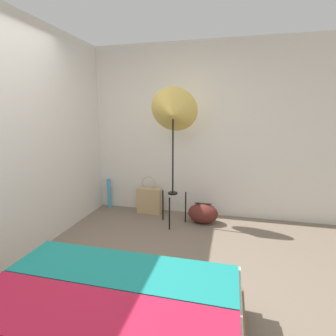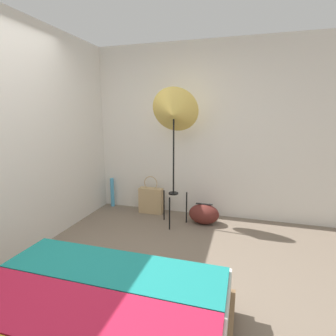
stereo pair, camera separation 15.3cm
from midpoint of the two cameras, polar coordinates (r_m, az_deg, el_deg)
The scene contains 7 objects.
ground_plane at distance 2.50m, azimuth -10.38°, elevation -27.24°, with size 14.00×14.00×0.00m, color #756656.
wall_back at distance 4.10m, azimuth 3.39°, elevation 7.98°, with size 8.00×0.05×2.60m.
wall_side_left at distance 3.54m, azimuth -23.32°, elevation 6.49°, with size 0.05×8.00×2.60m.
photo_umbrella at distance 3.56m, azimuth 2.52°, elevation 11.67°, with size 0.64×0.42×1.91m.
tote_bag at distance 4.22m, azimuth -2.69°, elevation -6.99°, with size 0.38×0.13×0.60m.
duffel_bag at distance 3.88m, azimuth 8.95°, elevation -9.86°, with size 0.43×0.29×0.30m.
paper_roll at distance 4.59m, azimuth -11.10°, elevation -5.21°, with size 0.06×0.06×0.49m.
Camera 2 is at (1.00, -1.70, 1.56)m, focal length 28.00 mm.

